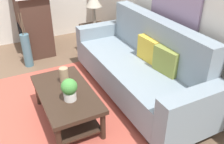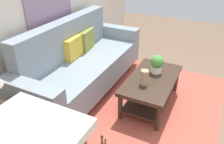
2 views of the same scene
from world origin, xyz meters
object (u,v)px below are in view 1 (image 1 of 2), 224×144
object	(u,v)px
side_table	(95,40)
floor_vase	(27,50)
table_lamp	(94,1)
fireplace	(33,21)
throw_pillow_olive	(166,61)
tabletop_vase	(64,75)
throw_pillow_mustard	(149,49)
potted_plant_tabletop	(69,89)
couch	(140,67)
coffee_table	(66,99)

from	to	relation	value
side_table	floor_vase	size ratio (longest dim) A/B	0.97
table_lamp	side_table	bearing A→B (deg)	0.00
fireplace	floor_vase	distance (m)	0.72
throw_pillow_olive	side_table	size ratio (longest dim) A/B	0.64
tabletop_vase	table_lamp	distance (m)	1.78
tabletop_vase	side_table	world-z (taller)	tabletop_vase
throw_pillow_olive	fireplace	distance (m)	2.79
throw_pillow_mustard	table_lamp	size ratio (longest dim) A/B	0.63
potted_plant_tabletop	table_lamp	bearing A→B (deg)	148.90
side_table	table_lamp	world-z (taller)	table_lamp
side_table	throw_pillow_olive	bearing A→B (deg)	4.61
tabletop_vase	potted_plant_tabletop	world-z (taller)	potted_plant_tabletop
throw_pillow_mustard	throw_pillow_olive	bearing A→B (deg)	0.00
potted_plant_tabletop	floor_vase	xyz separation A→B (m)	(-1.85, -0.16, -0.28)
table_lamp	floor_vase	bearing A→B (deg)	-94.28
potted_plant_tabletop	table_lamp	xyz separation A→B (m)	(-1.76, 1.06, 0.42)
throw_pillow_olive	fireplace	xyz separation A→B (m)	(-2.56, -1.10, -0.09)
tabletop_vase	side_table	bearing A→B (deg)	144.01
couch	tabletop_vase	xyz separation A→B (m)	(-0.10, -1.04, 0.10)
couch	floor_vase	size ratio (longest dim) A/B	4.12
throw_pillow_olive	fireplace	size ratio (longest dim) A/B	0.31
coffee_table	fireplace	bearing A→B (deg)	177.18
coffee_table	side_table	xyz separation A→B (m)	(-1.58, 1.06, -0.03)
coffee_table	side_table	bearing A→B (deg)	146.15
potted_plant_tabletop	fireplace	size ratio (longest dim) A/B	0.23
throw_pillow_mustard	throw_pillow_olive	xyz separation A→B (m)	(0.38, 0.00, 0.00)
throw_pillow_mustard	tabletop_vase	world-z (taller)	throw_pillow_mustard
couch	coffee_table	bearing A→B (deg)	-85.25
table_lamp	floor_vase	xyz separation A→B (m)	(-0.09, -1.22, -0.70)
throw_pillow_olive	table_lamp	world-z (taller)	table_lamp
side_table	fireplace	distance (m)	1.21
throw_pillow_olive	fireplace	bearing A→B (deg)	-156.70
throw_pillow_olive	tabletop_vase	distance (m)	1.27
tabletop_vase	table_lamp	size ratio (longest dim) A/B	0.35
potted_plant_tabletop	fireplace	xyz separation A→B (m)	(-2.45, 0.11, 0.02)
throw_pillow_mustard	tabletop_vase	distance (m)	1.17
potted_plant_tabletop	fireplace	bearing A→B (deg)	177.40
couch	throw_pillow_mustard	distance (m)	0.28
tabletop_vase	fireplace	world-z (taller)	fireplace
fireplace	side_table	bearing A→B (deg)	54.21
table_lamp	fireplace	size ratio (longest dim) A/B	0.49
tabletop_vase	throw_pillow_olive	bearing A→B (deg)	67.47
throw_pillow_mustard	tabletop_vase	bearing A→B (deg)	-95.10
coffee_table	fireplace	size ratio (longest dim) A/B	0.95
couch	table_lamp	world-z (taller)	table_lamp
throw_pillow_mustard	potted_plant_tabletop	xyz separation A→B (m)	(0.27, -1.21, -0.11)
couch	side_table	size ratio (longest dim) A/B	4.27
throw_pillow_olive	coffee_table	distance (m)	1.30
throw_pillow_mustard	floor_vase	bearing A→B (deg)	-139.15
side_table	tabletop_vase	bearing A→B (deg)	-35.99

